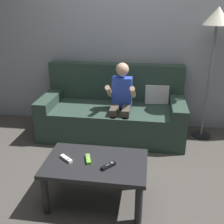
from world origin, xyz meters
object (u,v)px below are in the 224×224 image
Objects in this scene: game_remote_white_near_edge at (66,159)px; floor_lamp at (216,27)px; game_remote_lime_center at (88,159)px; game_remote_black_far_corner at (108,166)px; coffee_table at (96,168)px; person_seated_on_couch at (121,99)px; couch at (113,112)px.

game_remote_white_near_edge is 0.08× the size of floor_lamp.
game_remote_lime_center is 2.10m from floor_lamp.
game_remote_black_far_corner is at bearing -124.57° from floor_lamp.
coffee_table is 6.57× the size of game_remote_white_near_edge.
floor_lamp reaches higher than person_seated_on_couch.
person_seated_on_couch is 7.56× the size of game_remote_black_far_corner.
floor_lamp is at bearing 55.43° from game_remote_black_far_corner.
game_remote_white_near_edge is at bearing -106.38° from person_seated_on_couch.
couch is 1.86× the size of person_seated_on_couch.
couch reaches higher than game_remote_white_near_edge.
coffee_table is (0.04, -1.34, 0.03)m from couch.
game_remote_lime_center is (-0.03, -1.33, 0.11)m from couch.
person_seated_on_couch reaches higher than game_remote_white_near_edge.
game_remote_white_near_edge is (-0.22, -1.35, 0.11)m from couch.
game_remote_white_near_edge is 1.01× the size of game_remote_black_far_corner.
couch is at bearing 122.51° from person_seated_on_couch.
person_seated_on_couch is 1.16m from game_remote_lime_center.
floor_lamp reaches higher than game_remote_black_far_corner.
game_remote_white_near_edge is at bearing -173.64° from game_remote_lime_center.
person_seated_on_couch is 1.22m from game_remote_black_far_corner.
person_seated_on_couch is (0.12, -0.19, 0.26)m from couch.
person_seated_on_couch is at bearing 85.76° from coffee_table.
coffee_table is at bearing -94.24° from person_seated_on_couch.
floor_lamp is at bearing 45.61° from game_remote_white_near_edge.
person_seated_on_couch is 6.85× the size of game_remote_lime_center.
game_remote_black_far_corner is at bearing -88.36° from person_seated_on_couch.
couch is 1.42m from game_remote_black_far_corner.
game_remote_black_far_corner is at bearing -28.26° from coffee_table.
person_seated_on_couch reaches higher than game_remote_lime_center.
game_remote_white_near_edge is 0.92× the size of game_remote_lime_center.
game_remote_lime_center is at bearing -130.68° from floor_lamp.
game_remote_lime_center is at bearing 171.22° from coffee_table.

